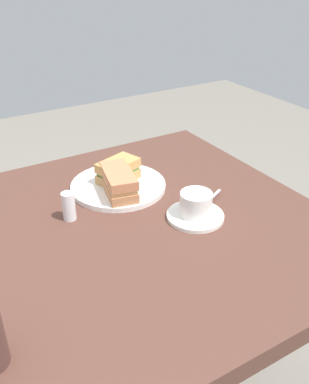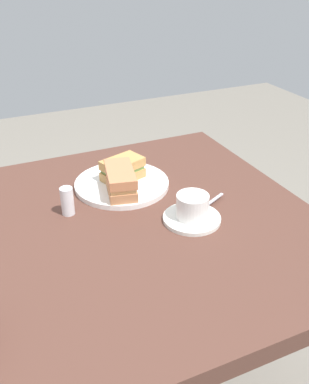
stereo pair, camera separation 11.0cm
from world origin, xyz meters
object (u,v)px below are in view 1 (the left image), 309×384
object	(u,v)px
dining_table	(56,287)
coffee_cup	(196,203)
salt_shaker	(69,206)
sandwich_front	(118,171)
spoon	(209,200)
coffee_saucer	(195,216)
sandwich_back	(119,182)
sandwich_plate	(118,186)

from	to	relation	value
dining_table	coffee_cup	distance (m)	0.38
salt_shaker	dining_table	bearing A→B (deg)	49.76
sandwich_front	spoon	distance (m)	0.26
coffee_saucer	salt_shaker	bearing A→B (deg)	-29.87
sandwich_back	salt_shaker	xyz separation A→B (m)	(0.15, 0.03, -0.01)
salt_shaker	sandwich_plate	bearing A→B (deg)	-155.36
spoon	coffee_cup	bearing A→B (deg)	25.36
sandwich_front	spoon	bearing A→B (deg)	125.41
dining_table	sandwich_front	size ratio (longest dim) A/B	10.31
dining_table	spoon	xyz separation A→B (m)	(-0.42, 0.02, 0.12)
sandwich_front	sandwich_back	bearing A→B (deg)	64.38
sandwich_back	spoon	size ratio (longest dim) A/B	1.69
dining_table	spoon	bearing A→B (deg)	177.26
coffee_cup	salt_shaker	world-z (taller)	salt_shaker
dining_table	spoon	size ratio (longest dim) A/B	14.22
spoon	salt_shaker	world-z (taller)	salt_shaker
coffee_cup	spoon	distance (m)	0.08
sandwich_back	coffee_saucer	distance (m)	0.22
coffee_cup	sandwich_plate	bearing A→B (deg)	-67.51
coffee_saucer	salt_shaker	size ratio (longest dim) A/B	1.95
coffee_saucer	coffee_cup	distance (m)	0.04
dining_table	sandwich_back	size ratio (longest dim) A/B	8.44
sandwich_plate	dining_table	bearing A→B (deg)	34.89
coffee_saucer	dining_table	bearing A→B (deg)	-8.62
sandwich_front	spoon	world-z (taller)	sandwich_front
dining_table	sandwich_back	world-z (taller)	sandwich_back
sandwich_front	sandwich_back	world-z (taller)	sandwich_back
dining_table	sandwich_plate	distance (m)	0.33
sandwich_back	spoon	distance (m)	0.24
dining_table	salt_shaker	bearing A→B (deg)	-130.24
sandwich_front	coffee_saucer	xyz separation A→B (m)	(-0.09, 0.25, -0.04)
coffee_cup	salt_shaker	xyz separation A→B (m)	(0.27, -0.15, -0.01)
sandwich_back	sandwich_plate	bearing A→B (deg)	-113.51
sandwich_front	coffee_saucer	bearing A→B (deg)	109.09
coffee_saucer	spoon	distance (m)	0.07
sandwich_back	salt_shaker	bearing A→B (deg)	12.33
spoon	coffee_saucer	bearing A→B (deg)	26.50
sandwich_back	coffee_saucer	xyz separation A→B (m)	(-0.11, 0.19, -0.04)
salt_shaker	sandwich_front	bearing A→B (deg)	-152.51
sandwich_plate	coffee_saucer	size ratio (longest dim) A/B	1.85
sandwich_plate	sandwich_back	world-z (taller)	sandwich_back
sandwich_plate	spoon	size ratio (longest dim) A/B	2.80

